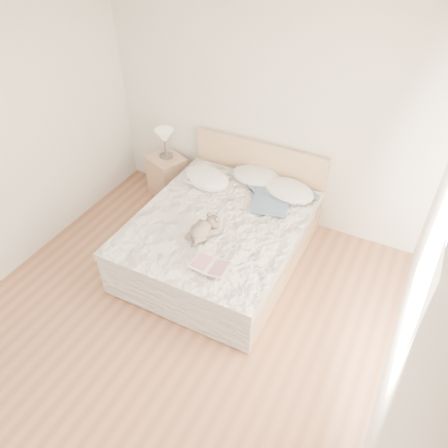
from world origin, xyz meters
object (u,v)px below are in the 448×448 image
(bed, at_px, (222,236))
(teddy_bear, at_px, (201,235))
(photo_book, at_px, (202,181))
(childrens_book, at_px, (210,266))
(nightstand, at_px, (168,176))
(table_lamp, at_px, (165,138))

(bed, height_order, teddy_bear, bed)
(photo_book, relative_size, childrens_book, 0.96)
(bed, distance_m, photo_book, 0.74)
(nightstand, height_order, teddy_bear, teddy_bear)
(nightstand, height_order, photo_book, photo_book)
(nightstand, xyz_separation_m, photo_book, (0.75, -0.35, 0.35))
(bed, height_order, childrens_book, bed)
(teddy_bear, bearing_deg, bed, 100.67)
(nightstand, xyz_separation_m, teddy_bear, (1.23, -1.24, 0.37))
(bed, relative_size, childrens_book, 5.74)
(photo_book, bearing_deg, teddy_bear, -61.76)
(table_lamp, xyz_separation_m, photo_book, (0.77, -0.39, -0.21))
(bed, height_order, nightstand, bed)
(table_lamp, bearing_deg, teddy_bear, -45.59)
(childrens_book, bearing_deg, photo_book, 120.08)
(teddy_bear, bearing_deg, table_lamp, 147.13)
(childrens_book, height_order, teddy_bear, teddy_bear)
(bed, relative_size, nightstand, 3.83)
(photo_book, xyz_separation_m, childrens_book, (0.77, -1.21, 0.00))
(bed, height_order, table_lamp, bed)
(table_lamp, height_order, childrens_book, table_lamp)
(bed, bearing_deg, teddy_bear, -92.05)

